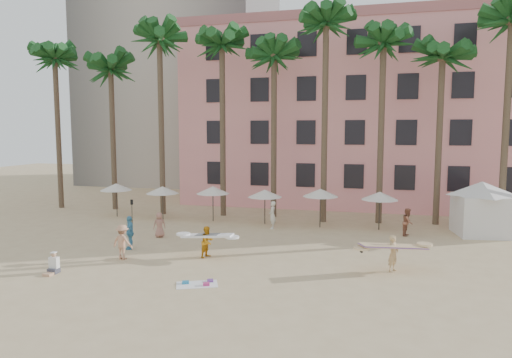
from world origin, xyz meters
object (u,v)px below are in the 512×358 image
object	(u,v)px
pink_hotel	(380,117)
carrier_yellow	(393,251)
carrier_white	(207,241)
cabana	(481,203)

from	to	relation	value
pink_hotel	carrier_yellow	bearing A→B (deg)	-88.64
carrier_yellow	carrier_white	bearing A→B (deg)	179.30
cabana	carrier_yellow	size ratio (longest dim) A/B	1.52
pink_hotel	cabana	distance (m)	15.91
pink_hotel	carrier_white	xyz separation A→B (m)	(-9.00, -22.66, -7.09)
carrier_yellow	pink_hotel	bearing A→B (deg)	91.36
pink_hotel	carrier_yellow	size ratio (longest dim) A/B	10.56
carrier_yellow	carrier_white	distance (m)	9.55
cabana	carrier_yellow	xyz separation A→B (m)	(-5.80, -9.44, -1.06)
carrier_white	pink_hotel	bearing A→B (deg)	68.33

